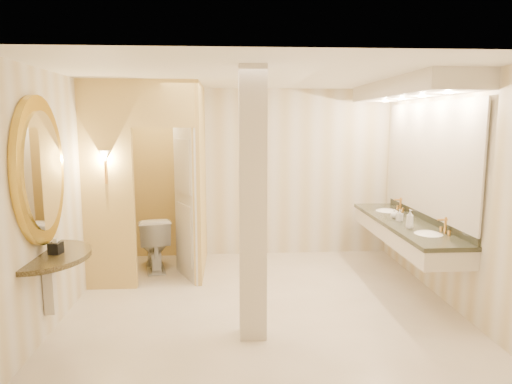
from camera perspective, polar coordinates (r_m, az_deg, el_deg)
floor at (r=5.80m, az=0.58°, el=-13.22°), size 4.50×4.50×0.00m
ceiling at (r=5.41m, az=0.62°, el=14.36°), size 4.50×4.50×0.00m
wall_back at (r=7.43m, az=-0.52°, el=2.39°), size 4.50×0.02×2.70m
wall_front at (r=3.49m, az=2.98°, el=-4.84°), size 4.50×0.02×2.70m
wall_left at (r=5.74m, az=-22.41°, el=-0.14°), size 0.02×4.00×2.70m
wall_right at (r=6.04m, az=22.41°, el=0.27°), size 0.02×4.00×2.70m
toilet_closet at (r=6.43m, az=-10.09°, el=1.59°), size 1.50×1.55×2.70m
wall_sconce at (r=6.02m, az=-18.37°, el=4.12°), size 0.14×0.14×0.42m
vanity at (r=6.26m, az=18.74°, el=3.32°), size 0.75×2.79×2.09m
console_shelf at (r=4.92m, az=-25.23°, el=-1.67°), size 1.11×1.11×2.01m
pillar at (r=4.49m, az=-0.41°, el=-1.77°), size 0.27×0.27×2.70m
tissue_box at (r=4.97m, az=-23.75°, el=-6.44°), size 0.13×0.13×0.11m
toilet at (r=6.95m, az=-12.62°, el=-6.21°), size 0.61×0.87×0.81m
soap_bottle_a at (r=6.33m, az=17.50°, el=-2.78°), size 0.09×0.09×0.15m
soap_bottle_b at (r=6.48m, az=16.90°, el=-2.61°), size 0.10×0.10×0.12m
soap_bottle_c at (r=5.92m, az=18.68°, el=-3.21°), size 0.10×0.10×0.23m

